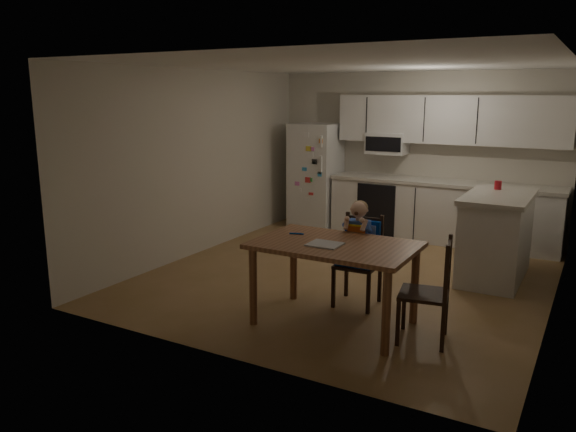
% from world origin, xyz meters
% --- Properties ---
extents(room, '(4.52, 5.01, 2.51)m').
position_xyz_m(room, '(0.00, 0.48, 1.25)').
color(room, olive).
rests_on(room, ground).
extents(refrigerator, '(0.72, 0.70, 1.70)m').
position_xyz_m(refrigerator, '(-1.55, 2.15, 0.85)').
color(refrigerator, silver).
rests_on(refrigerator, ground).
extents(kitchen_run, '(3.37, 0.62, 2.15)m').
position_xyz_m(kitchen_run, '(0.50, 2.24, 0.88)').
color(kitchen_run, silver).
rests_on(kitchen_run, ground).
extents(kitchen_island, '(0.72, 1.38, 1.02)m').
position_xyz_m(kitchen_island, '(1.54, 0.80, 0.51)').
color(kitchen_island, silver).
rests_on(kitchen_island, ground).
extents(red_cup, '(0.08, 0.08, 0.11)m').
position_xyz_m(red_cup, '(1.46, 1.14, 1.07)').
color(red_cup, red).
rests_on(red_cup, kitchen_island).
extents(dining_table, '(1.50, 0.96, 0.80)m').
position_xyz_m(dining_table, '(0.45, -1.41, 0.70)').
color(dining_table, brown).
rests_on(dining_table, ground).
extents(napkin, '(0.30, 0.26, 0.01)m').
position_xyz_m(napkin, '(0.39, -1.51, 0.81)').
color(napkin, '#A6A6AA').
rests_on(napkin, dining_table).
extents(toddler_spoon, '(0.12, 0.06, 0.02)m').
position_xyz_m(toddler_spoon, '(-0.03, -1.30, 0.81)').
color(toddler_spoon, '#083EAE').
rests_on(toddler_spoon, dining_table).
extents(chair_booster, '(0.44, 0.44, 1.11)m').
position_xyz_m(chair_booster, '(0.45, -0.79, 0.67)').
color(chair_booster, black).
rests_on(chair_booster, ground).
extents(chair_side, '(0.49, 0.49, 0.95)m').
position_xyz_m(chair_side, '(1.39, -1.34, 0.54)').
color(chair_side, black).
rests_on(chair_side, ground).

